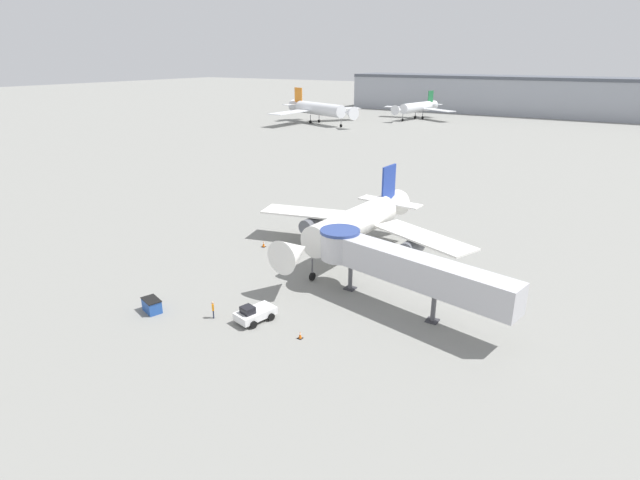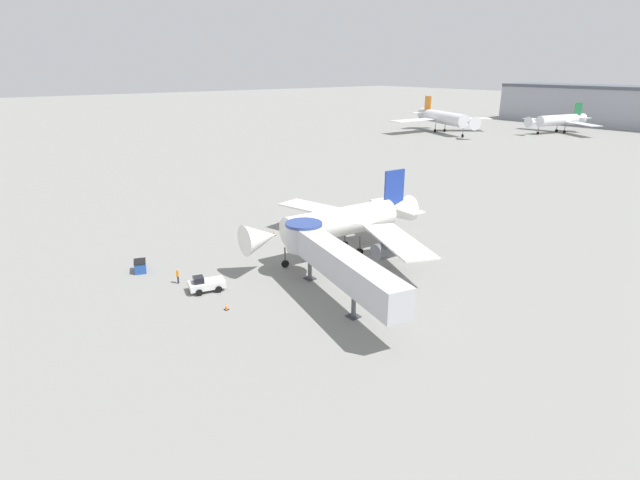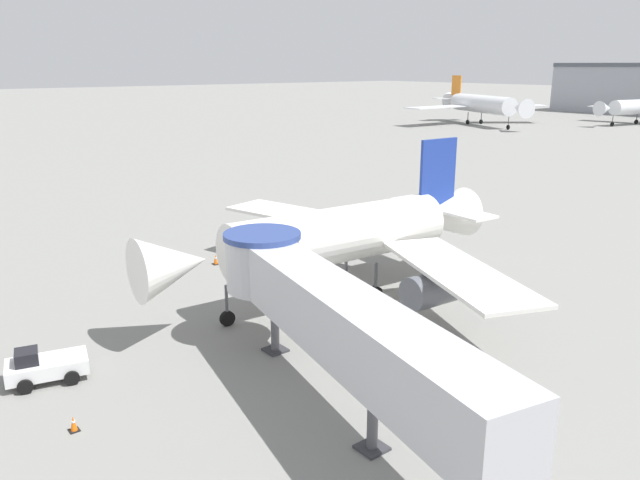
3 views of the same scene
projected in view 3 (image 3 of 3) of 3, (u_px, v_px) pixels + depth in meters
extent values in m
plane|color=gray|center=(327.00, 288.00, 42.22)|extent=(800.00, 800.00, 0.00)
cylinder|color=white|center=(338.00, 235.00, 39.27)|extent=(4.69, 15.34, 3.54)
cone|color=white|center=(172.00, 265.00, 33.35)|extent=(3.83, 4.15, 3.54)
cone|color=white|center=(438.00, 216.00, 44.04)|extent=(3.94, 5.57, 3.54)
cube|color=white|center=(301.00, 215.00, 47.08)|extent=(12.97, 6.70, 0.22)
cube|color=white|center=(457.00, 271.00, 34.40)|extent=(12.95, 8.33, 0.22)
cube|color=navy|center=(438.00, 172.00, 43.03)|extent=(0.48, 3.17, 4.60)
cube|color=white|center=(442.00, 207.00, 44.02)|extent=(8.58, 2.86, 0.18)
cylinder|color=#565960|center=(298.00, 235.00, 46.12)|extent=(2.18, 3.30, 1.95)
cylinder|color=#565960|center=(431.00, 290.00, 35.02)|extent=(2.18, 3.30, 1.95)
cylinder|color=#4C4C51|center=(227.00, 302.00, 35.78)|extent=(0.18, 0.18, 2.04)
cylinder|color=black|center=(227.00, 318.00, 36.05)|extent=(0.33, 0.92, 0.90)
cylinder|color=#4C4C51|center=(346.00, 265.00, 42.32)|extent=(0.22, 0.22, 2.04)
cylinder|color=black|center=(346.00, 279.00, 42.60)|extent=(0.47, 0.93, 0.90)
cylinder|color=#4C4C51|center=(376.00, 278.00, 39.79)|extent=(0.22, 0.22, 2.04)
cylinder|color=black|center=(375.00, 293.00, 40.06)|extent=(0.47, 0.93, 0.90)
cube|color=#B7B7BC|center=(350.00, 328.00, 24.98)|extent=(18.97, 6.45, 2.80)
cylinder|color=#B7B7BC|center=(263.00, 263.00, 33.07)|extent=(3.90, 3.90, 2.80)
cylinder|color=navy|center=(262.00, 235.00, 32.65)|extent=(4.10, 4.09, 0.30)
cylinder|color=#56565B|center=(275.00, 324.00, 32.57)|extent=(0.44, 0.44, 3.03)
cube|color=#333338|center=(275.00, 350.00, 32.96)|extent=(1.10, 1.10, 0.12)
cylinder|color=#56565B|center=(373.00, 415.00, 24.15)|extent=(0.44, 0.44, 3.03)
cube|color=#333338|center=(372.00, 448.00, 24.54)|extent=(1.10, 1.10, 0.12)
cube|color=silver|center=(47.00, 366.00, 29.79)|extent=(2.75, 4.02, 0.70)
cube|color=black|center=(27.00, 357.00, 29.28)|extent=(1.36, 1.28, 0.63)
cylinder|color=black|center=(25.00, 368.00, 30.33)|extent=(0.47, 0.75, 0.70)
cylinder|color=black|center=(25.00, 386.00, 28.63)|extent=(0.47, 0.75, 0.70)
cylinder|color=black|center=(69.00, 361.00, 31.14)|extent=(0.47, 0.75, 0.70)
cylinder|color=black|center=(72.00, 378.00, 29.43)|extent=(0.47, 0.75, 0.70)
cube|color=black|center=(450.00, 370.00, 30.85)|extent=(0.51, 0.51, 0.04)
cone|color=orange|center=(451.00, 363.00, 30.74)|extent=(0.35, 0.35, 0.80)
cylinder|color=white|center=(451.00, 361.00, 30.71)|extent=(0.19, 0.19, 0.10)
cube|color=black|center=(74.00, 430.00, 25.78)|extent=(0.41, 0.41, 0.04)
cone|color=orange|center=(73.00, 423.00, 25.68)|extent=(0.28, 0.28, 0.64)
cylinder|color=white|center=(73.00, 421.00, 25.66)|extent=(0.16, 0.16, 0.08)
cube|color=black|center=(216.00, 264.00, 47.29)|extent=(0.48, 0.48, 0.04)
cone|color=orange|center=(216.00, 259.00, 47.19)|extent=(0.33, 0.33, 0.74)
cylinder|color=white|center=(216.00, 258.00, 47.16)|extent=(0.18, 0.18, 0.09)
cylinder|color=silver|center=(482.00, 104.00, 154.46)|extent=(23.75, 12.57, 4.30)
cone|color=silver|center=(520.00, 108.00, 139.80)|extent=(5.96, 5.72, 4.30)
cone|color=silver|center=(455.00, 101.00, 166.75)|extent=(7.57, 6.34, 4.30)
cube|color=silver|center=(437.00, 107.00, 154.63)|extent=(6.51, 17.40, 0.22)
cube|color=silver|center=(511.00, 105.00, 160.88)|extent=(15.14, 16.82, 0.22)
cube|color=orange|center=(456.00, 86.00, 165.40)|extent=(4.33, 1.86, 5.59)
cube|color=silver|center=(454.00, 98.00, 166.84)|extent=(7.16, 12.01, 0.18)
cylinder|color=#4C4C51|center=(509.00, 122.00, 144.52)|extent=(0.18, 0.18, 2.47)
cylinder|color=black|center=(508.00, 127.00, 144.86)|extent=(1.12, 0.64, 1.10)
cylinder|color=#4C4C51|center=(468.00, 117.00, 157.54)|extent=(0.22, 0.22, 2.47)
cylinder|color=black|center=(468.00, 122.00, 157.87)|extent=(1.17, 0.77, 1.10)
cylinder|color=#4C4C51|center=(481.00, 117.00, 158.67)|extent=(0.22, 0.22, 2.47)
cylinder|color=black|center=(481.00, 122.00, 159.00)|extent=(1.17, 0.77, 1.10)
cylinder|color=silver|center=(638.00, 107.00, 154.88)|extent=(6.99, 17.97, 3.64)
cone|color=silver|center=(605.00, 108.00, 149.43)|extent=(4.35, 4.64, 3.64)
cube|color=silver|center=(616.00, 107.00, 163.38)|extent=(13.60, 5.86, 0.22)
cylinder|color=#4C4C51|center=(613.00, 120.00, 151.68)|extent=(0.18, 0.18, 2.09)
cylinder|color=black|center=(612.00, 124.00, 151.97)|extent=(0.47, 1.13, 1.10)
cylinder|color=#4C4C51|center=(637.00, 118.00, 158.03)|extent=(0.22, 0.22, 2.09)
cylinder|color=black|center=(636.00, 122.00, 158.32)|extent=(0.61, 1.16, 1.10)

